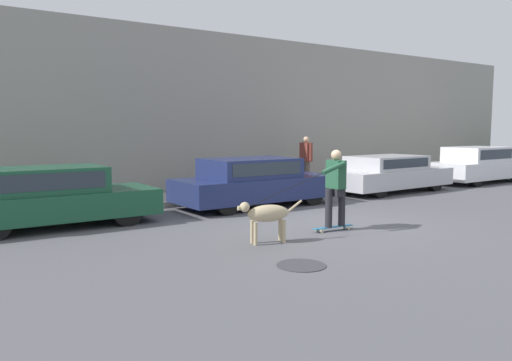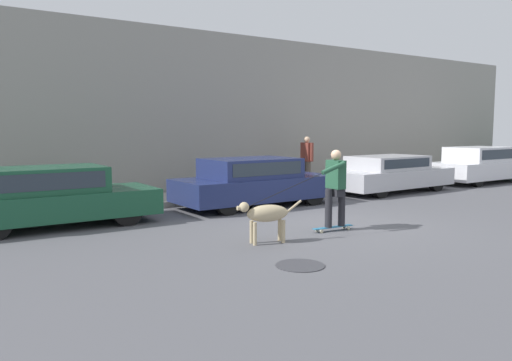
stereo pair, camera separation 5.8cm
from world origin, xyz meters
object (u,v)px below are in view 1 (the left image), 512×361
object	(u,v)px
parked_car_0	(54,198)
parked_car_3	(478,165)
parked_car_2	(389,174)
dog	(267,214)
parked_car_1	(254,182)
skateboarder	(335,185)
pedestrian_with_bag	(306,159)

from	to	relation	value
parked_car_0	parked_car_3	bearing A→B (deg)	0.21
parked_car_2	dog	distance (m)	8.40
parked_car_0	dog	xyz separation A→B (m)	(2.87, -3.73, -0.10)
parked_car_1	dog	bearing A→B (deg)	-121.63
parked_car_1	dog	world-z (taller)	parked_car_1
parked_car_2	parked_car_3	xyz separation A→B (m)	(5.03, 0.00, 0.07)
parked_car_1	skateboarder	xyz separation A→B (m)	(-0.41, -3.59, 0.30)
parked_car_1	pedestrian_with_bag	bearing A→B (deg)	26.68
parked_car_3	dog	size ratio (longest dim) A/B	3.60
skateboarder	pedestrian_with_bag	xyz separation A→B (m)	(3.57, 5.24, 0.13)
parked_car_1	parked_car_2	xyz separation A→B (m)	(5.32, -0.00, -0.04)
parked_car_1	parked_car_3	xyz separation A→B (m)	(10.35, 0.00, 0.03)
parked_car_1	parked_car_2	distance (m)	5.32
parked_car_3	parked_car_1	bearing A→B (deg)	179.24
parked_car_0	skateboarder	xyz separation A→B (m)	(4.67, -3.59, 0.31)
parked_car_1	dog	distance (m)	4.33
parked_car_2	parked_car_0	bearing A→B (deg)	177.75
parked_car_1	skateboarder	world-z (taller)	skateboarder
skateboarder	parked_car_0	bearing A→B (deg)	-33.11
skateboarder	parked_car_2	bearing A→B (deg)	-143.50
dog	parked_car_2	bearing A→B (deg)	-140.75
parked_car_3	parked_car_2	bearing A→B (deg)	179.25
parked_car_0	dog	world-z (taller)	parked_car_0
parked_car_1	pedestrian_with_bag	distance (m)	3.59
parked_car_1	parked_car_3	world-z (taller)	parked_car_3
skateboarder	pedestrian_with_bag	bearing A→B (deg)	-119.81
pedestrian_with_bag	skateboarder	bearing A→B (deg)	-120.04
parked_car_1	dog	xyz separation A→B (m)	(-2.21, -3.73, -0.11)
parked_car_3	dog	bearing A→B (deg)	-164.23
dog	skateboarder	bearing A→B (deg)	-162.64
parked_car_0	pedestrian_with_bag	size ratio (longest dim) A/B	2.50
parked_car_2	parked_car_1	bearing A→B (deg)	177.75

